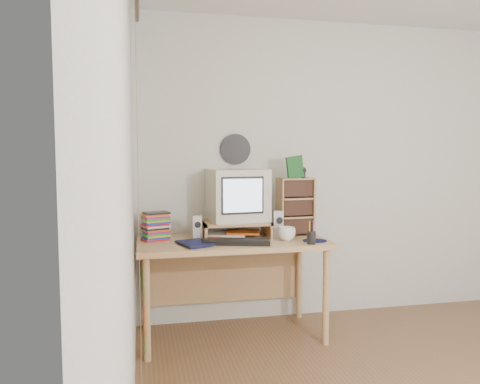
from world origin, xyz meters
name	(u,v)px	position (x,y,z in m)	size (l,w,h in m)	color
back_wall	(340,170)	(0.00, 1.75, 1.25)	(3.50, 3.50, 0.00)	silver
left_wall	(128,188)	(-1.75, 0.00, 1.25)	(3.50, 3.50, 0.00)	silver
curtain	(138,201)	(-1.71, 0.48, 1.15)	(2.20, 2.20, 0.00)	#D8501E
wall_disc	(235,149)	(-0.93, 1.73, 1.43)	(0.25, 0.25, 0.02)	black
desk	(230,255)	(-1.03, 1.44, 0.62)	(1.40, 0.70, 0.75)	tan
monitor_riser	(236,225)	(-0.98, 1.48, 0.84)	(0.52, 0.30, 0.12)	tan
crt_monitor	(238,195)	(-0.95, 1.53, 1.07)	(0.42, 0.42, 0.40)	beige
speaker_left	(197,228)	(-1.29, 1.43, 0.84)	(0.07, 0.07, 0.18)	silver
speaker_right	(278,224)	(-0.65, 1.43, 0.85)	(0.08, 0.08, 0.20)	silver
keyboard	(237,242)	(-1.03, 1.21, 0.77)	(0.48, 0.16, 0.03)	black
dvd_stack	(156,223)	(-1.59, 1.48, 0.88)	(0.18, 0.13, 0.25)	brown
cd_rack	(295,207)	(-0.50, 1.47, 0.98)	(0.27, 0.15, 0.45)	tan
mug	(287,234)	(-0.64, 1.26, 0.80)	(0.13, 0.13, 0.10)	white
diary	(182,243)	(-1.42, 1.20, 0.77)	(0.24, 0.18, 0.05)	#10153C
mousepad	(315,241)	(-0.44, 1.20, 0.75)	(0.18, 0.18, 0.00)	#0F1235
pen_cup	(311,235)	(-0.51, 1.09, 0.81)	(0.06, 0.06, 0.13)	black
papers	(233,234)	(-1.00, 1.50, 0.77)	(0.29, 0.21, 0.04)	white
red_box	(215,240)	(-1.17, 1.30, 0.77)	(0.07, 0.05, 0.04)	#A92612
game_box	(295,167)	(-0.51, 1.45, 1.29)	(0.13, 0.03, 0.17)	#185622
webcam	(303,173)	(-0.44, 1.47, 1.25)	(0.05, 0.05, 0.08)	black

